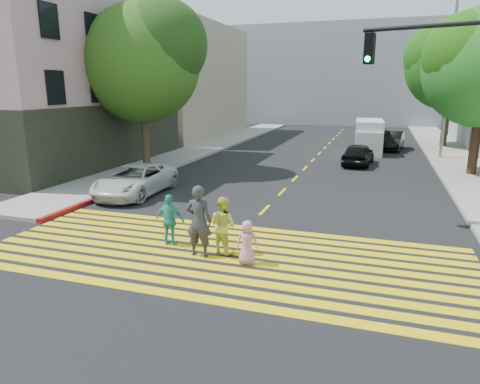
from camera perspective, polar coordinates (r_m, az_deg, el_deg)
The scene contains 22 objects.
ground at distance 10.86m, azimuth -5.01°, elevation -10.82°, with size 120.00×120.00×0.00m, color black.
sidewalk_left at distance 33.75m, azimuth -3.73°, elevation 6.20°, with size 3.00×40.00×0.15m, color gray.
sidewalk_right at distance 24.89m, azimuth 28.33°, elevation 1.85°, with size 3.00×60.00×0.15m, color gray.
curb_red at distance 19.08m, azimuth -17.16°, elevation -0.28°, with size 0.20×8.00×0.16m, color maroon.
crosswalk at distance 11.95m, azimuth -2.60°, elevation -8.40°, with size 13.40×5.30×0.01m.
lane_line at distance 32.13m, azimuth 10.91°, elevation 5.47°, with size 0.12×34.40×0.01m.
building_left_pink at distance 29.00m, azimuth -26.01°, elevation 12.56°, with size 12.10×14.10×11.00m.
building_left_tan at distance 42.09m, azimuth -10.52°, elevation 14.22°, with size 12.00×16.00×10.00m, color tan.
backdrop_block at distance 57.22m, azimuth 14.63°, elevation 14.84°, with size 30.00×8.00×12.00m, color gray.
tree_left at distance 24.36m, azimuth -12.81°, elevation 17.14°, with size 7.64×7.25×9.02m.
tree_right_far at distance 36.48m, azimuth 26.58°, elevation 15.45°, with size 7.58×7.12×9.57m.
pedestrian_man at distance 11.64m, azimuth -5.52°, elevation -3.88°, with size 0.73×0.48×1.99m, color #32333C.
pedestrian_woman at distance 11.88m, azimuth -2.29°, elevation -4.41°, with size 0.78×0.61×1.61m, color #D0DC49.
pedestrian_child at distance 11.18m, azimuth 0.95°, elevation -6.76°, with size 0.58×0.38×1.18m, color pink.
pedestrian_extra at distance 12.60m, azimuth -9.32°, elevation -3.73°, with size 0.89×0.37×1.52m, color teal.
white_sedan at distance 18.89m, azimuth -13.77°, elevation 1.56°, with size 2.13×4.63×1.29m, color silver.
dark_car_near at distance 26.46m, azimuth 15.48°, elevation 4.90°, with size 1.55×3.85×1.31m, color black.
silver_car at distance 37.43m, azimuth 17.51°, elevation 7.34°, with size 2.03×5.00×1.45m, color #A5A7B5.
dark_car_parked at distance 33.72m, azimuth 19.58°, elevation 6.48°, with size 1.46×4.18×1.38m, color black.
white_van at distance 31.66m, azimuth 16.77°, elevation 6.98°, with size 2.03×4.90×2.27m.
traffic_signal at distance 14.15m, azimuth 28.50°, elevation 11.43°, with size 4.47×1.31×6.69m.
street_lamp at distance 30.07m, azimuth 25.84°, elevation 14.80°, with size 2.25×0.71×10.00m.
Camera 1 is at (3.94, -9.06, 4.51)m, focal length 32.00 mm.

